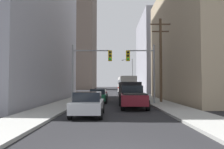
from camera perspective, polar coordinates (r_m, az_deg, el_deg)
sidewalk_left at (r=55.75m, az=-5.05°, el=-4.59°), size 2.71×160.00×0.15m
sidewalk_right at (r=55.78m, az=4.94°, el=-4.59°), size 2.71×160.00×0.15m
city_bus at (r=40.94m, az=3.45°, el=-2.70°), size 2.75×11.55×3.40m
pickup_truck_maroon at (r=18.84m, az=5.17°, el=-5.79°), size 2.20×5.47×1.90m
cargo_van_black at (r=25.04m, az=4.20°, el=-4.20°), size 2.19×5.28×2.26m
sedan_silver at (r=13.99m, az=-6.41°, el=-7.54°), size 1.95×4.20×1.52m
sedan_green at (r=24.25m, az=-3.77°, el=-5.47°), size 1.95×4.24×1.52m
sedan_red at (r=31.84m, az=-3.11°, el=-4.80°), size 1.95×4.20×1.52m
traffic_signal_near_left at (r=22.31m, az=-5.93°, el=2.73°), size 4.03×0.44×6.00m
traffic_signal_near_right at (r=22.40m, az=7.57°, el=2.58°), size 2.91×0.44×6.00m
utility_pole_right at (r=24.50m, az=12.21°, el=4.14°), size 2.20×0.28×9.14m
street_lamp_right at (r=47.10m, az=4.60°, el=0.49°), size 2.41×0.32×7.50m
building_left_far_tower at (r=99.61m, az=-10.72°, el=10.27°), size 20.79×24.75×48.34m
building_right_mid_block at (r=58.34m, az=14.69°, el=4.76°), size 15.41×19.57×18.81m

